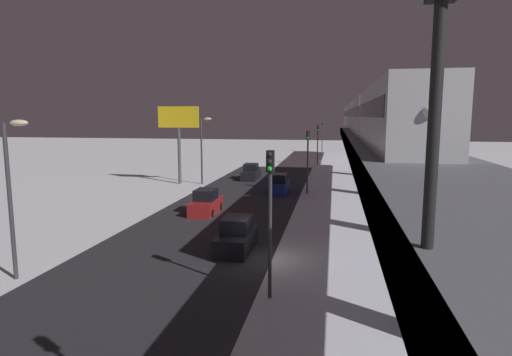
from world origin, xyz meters
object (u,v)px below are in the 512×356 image
sedan_blue (279,185)px  rail_signal (440,33)px  subway_train (363,116)px  sedan_black_3 (251,173)px  commercial_billboard (179,125)px  traffic_light_mid (308,152)px  traffic_light_far (318,139)px  sedan_black (237,237)px  traffic_light_near (270,203)px  traffic_light_distant (322,133)px  sedan_red (206,204)px

sedan_blue → rail_signal: bearing=-79.8°
subway_train → rail_signal: (2.09, 47.67, 0.95)m
sedan_black_3 → commercial_billboard: bearing=32.3°
traffic_light_mid → rail_signal: bearing=95.8°
sedan_black_3 → traffic_light_far: size_ratio=0.68×
sedan_black → traffic_light_near: (-2.90, 6.30, 3.40)m
traffic_light_far → traffic_light_distant: same height
traffic_light_near → sedan_black_3: bearing=-77.7°
sedan_black → subway_train: bearing=73.4°
traffic_light_far → sedan_black_3: bearing=66.3°
traffic_light_mid → commercial_billboard: bearing=-14.8°
traffic_light_distant → commercial_billboard: 50.08m
sedan_black → traffic_light_distant: size_ratio=0.67×
sedan_blue → sedan_black_3: 10.00m
subway_train → sedan_black_3: bearing=5.6°
sedan_red → traffic_light_far: size_ratio=0.65×
traffic_light_distant → commercial_billboard: commercial_billboard is taller
sedan_black_3 → traffic_light_far: (-7.50, -17.12, 3.40)m
sedan_black_3 → commercial_billboard: commercial_billboard is taller
sedan_red → commercial_billboard: size_ratio=0.47×
sedan_red → traffic_light_distant: 62.69m
sedan_black → traffic_light_distant: traffic_light_distant is taller
subway_train → traffic_light_far: (5.91, -15.81, -3.67)m
subway_train → traffic_light_mid: subway_train is taller
subway_train → traffic_light_far: size_ratio=11.57×
sedan_red → traffic_light_mid: (-7.50, -10.50, 3.41)m
sedan_blue → traffic_light_near: size_ratio=0.70×
subway_train → sedan_blue: (8.81, 10.19, -7.07)m
traffic_light_mid → traffic_light_near: bearing=90.0°
sedan_blue → traffic_light_mid: 4.47m
sedan_blue → traffic_light_far: (-2.90, -26.00, 3.40)m
sedan_red → traffic_light_far: 37.25m
sedan_blue → sedan_black: bearing=-90.0°
subway_train → rail_signal: rail_signal is taller
sedan_blue → sedan_black_3: bearing=117.4°
sedan_blue → subway_train: bearing=49.1°
rail_signal → sedan_blue: (6.73, -37.48, -8.01)m
traffic_light_far → traffic_light_distant: 25.83m
sedan_black → commercial_billboard: bearing=117.3°
subway_train → rail_signal: size_ratio=18.52×
sedan_black → commercial_billboard: (12.12, -23.48, 6.03)m
sedan_red → sedan_black: bearing=117.0°
commercial_billboard → sedan_black_3: bearing=-147.7°
subway_train → traffic_light_mid: 12.20m
traffic_light_mid → traffic_light_far: (0.00, -25.83, 0.00)m
rail_signal → traffic_light_distant: bearing=-87.5°
sedan_black → traffic_light_near: size_ratio=0.67×
rail_signal → sedan_black_3: (11.33, -46.35, -8.01)m
traffic_light_far → traffic_light_distant: (0.00, -25.83, 0.00)m
rail_signal → traffic_light_far: bearing=-86.6°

